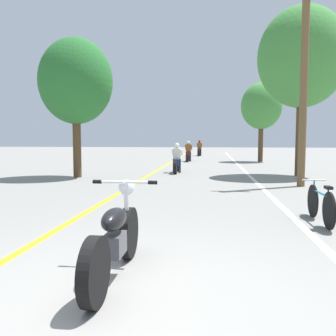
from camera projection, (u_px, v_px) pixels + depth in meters
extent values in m
plane|color=gray|center=(118.00, 297.00, 3.47)|extent=(120.00, 120.00, 0.00)
cube|color=yellow|center=(153.00, 173.00, 16.00)|extent=(0.14, 48.00, 0.01)
cube|color=white|center=(248.00, 174.00, 15.50)|extent=(0.14, 48.00, 0.01)
cylinder|color=brown|center=(304.00, 78.00, 11.25)|extent=(0.24, 0.24, 6.94)
cylinder|color=#513A23|center=(300.00, 131.00, 14.65)|extent=(0.32, 0.32, 3.72)
ellipsoid|color=#42893D|center=(302.00, 57.00, 14.40)|extent=(3.55, 3.20, 4.09)
cylinder|color=#513A23|center=(261.00, 140.00, 23.76)|extent=(0.32, 0.32, 2.87)
ellipsoid|color=#42893D|center=(261.00, 106.00, 23.57)|extent=(2.68, 2.42, 3.09)
cylinder|color=#513A23|center=(77.00, 141.00, 14.14)|extent=(0.32, 0.32, 2.87)
ellipsoid|color=#286B2D|center=(76.00, 81.00, 13.94)|extent=(2.92, 2.62, 3.35)
cylinder|color=black|center=(129.00, 233.00, 4.59)|extent=(0.12, 0.66, 0.66)
cylinder|color=black|center=(94.00, 272.00, 3.25)|extent=(0.12, 0.66, 0.66)
ellipsoid|color=black|center=(114.00, 219.00, 3.89)|extent=(0.24, 0.60, 0.23)
cube|color=#4C4C51|center=(114.00, 245.00, 3.92)|extent=(0.20, 0.36, 0.24)
cylinder|color=silver|center=(127.00, 208.00, 4.48)|extent=(0.06, 0.23, 0.70)
cylinder|color=silver|center=(125.00, 182.00, 4.36)|extent=(0.69, 0.04, 0.04)
cylinder|color=black|center=(97.00, 182.00, 4.40)|extent=(0.11, 0.05, 0.05)
cylinder|color=black|center=(153.00, 182.00, 4.32)|extent=(0.11, 0.05, 0.05)
sphere|color=silver|center=(127.00, 188.00, 4.45)|extent=(0.20, 0.20, 0.20)
cylinder|color=black|center=(178.00, 165.00, 16.83)|extent=(0.12, 0.59, 0.59)
cylinder|color=black|center=(175.00, 167.00, 15.47)|extent=(0.12, 0.59, 0.59)
cube|color=navy|center=(177.00, 162.00, 16.13)|extent=(0.20, 0.88, 0.28)
cylinder|color=silver|center=(178.00, 151.00, 16.68)|extent=(0.50, 0.03, 0.03)
cylinder|color=#282D3D|center=(174.00, 166.00, 16.11)|extent=(0.11, 0.11, 0.62)
cylinder|color=#282D3D|center=(180.00, 166.00, 16.08)|extent=(0.11, 0.11, 0.62)
cube|color=silver|center=(177.00, 154.00, 16.08)|extent=(0.34, 0.27, 0.53)
cylinder|color=silver|center=(173.00, 152.00, 16.26)|extent=(0.08, 0.42, 0.33)
cylinder|color=silver|center=(182.00, 152.00, 16.21)|extent=(0.08, 0.42, 0.33)
sphere|color=white|center=(177.00, 145.00, 16.09)|extent=(0.22, 0.22, 0.22)
cylinder|color=black|center=(189.00, 156.00, 24.86)|extent=(0.12, 0.61, 0.61)
cylinder|color=black|center=(188.00, 157.00, 23.45)|extent=(0.12, 0.61, 0.61)
cube|color=maroon|center=(188.00, 154.00, 24.14)|extent=(0.20, 0.91, 0.28)
cylinder|color=silver|center=(189.00, 147.00, 24.70)|extent=(0.50, 0.03, 0.03)
cylinder|color=#282D3D|center=(186.00, 157.00, 24.12)|extent=(0.11, 0.11, 0.62)
cylinder|color=#282D3D|center=(190.00, 157.00, 24.09)|extent=(0.11, 0.11, 0.62)
cube|color=brown|center=(188.00, 148.00, 24.08)|extent=(0.34, 0.28, 0.58)
cylinder|color=brown|center=(186.00, 147.00, 24.26)|extent=(0.08, 0.46, 0.35)
cylinder|color=brown|center=(192.00, 147.00, 24.21)|extent=(0.08, 0.46, 0.35)
sphere|color=white|center=(189.00, 142.00, 24.09)|extent=(0.21, 0.21, 0.21)
cylinder|color=black|center=(200.00, 152.00, 32.76)|extent=(0.12, 0.58, 0.58)
cylinder|color=black|center=(199.00, 153.00, 31.30)|extent=(0.12, 0.58, 0.58)
cube|color=black|center=(199.00, 151.00, 32.01)|extent=(0.20, 0.94, 0.28)
cylinder|color=silver|center=(200.00, 145.00, 32.60)|extent=(0.50, 0.03, 0.03)
cylinder|color=#282D3D|center=(198.00, 152.00, 31.99)|extent=(0.11, 0.11, 0.61)
cylinder|color=#282D3D|center=(201.00, 152.00, 31.96)|extent=(0.11, 0.11, 0.61)
cube|color=brown|center=(199.00, 146.00, 31.96)|extent=(0.34, 0.28, 0.61)
cylinder|color=brown|center=(197.00, 145.00, 32.13)|extent=(0.08, 0.48, 0.37)
cylinder|color=brown|center=(202.00, 145.00, 32.09)|extent=(0.08, 0.48, 0.37)
sphere|color=#B21919|center=(199.00, 141.00, 31.96)|extent=(0.22, 0.22, 0.22)
cylinder|color=black|center=(313.00, 201.00, 6.98)|extent=(0.04, 0.65, 0.65)
cylinder|color=black|center=(329.00, 211.00, 6.02)|extent=(0.04, 0.65, 0.65)
cylinder|color=#197FB2|center=(321.00, 193.00, 6.48)|extent=(0.04, 0.78, 0.04)
cylinder|color=#197FB2|center=(328.00, 199.00, 6.08)|extent=(0.03, 0.03, 0.39)
cube|color=black|center=(328.00, 188.00, 6.07)|extent=(0.10, 0.20, 0.05)
cylinder|color=#197FB2|center=(314.00, 191.00, 6.92)|extent=(0.03, 0.03, 0.42)
cylinder|color=silver|center=(314.00, 180.00, 6.90)|extent=(0.44, 0.03, 0.03)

